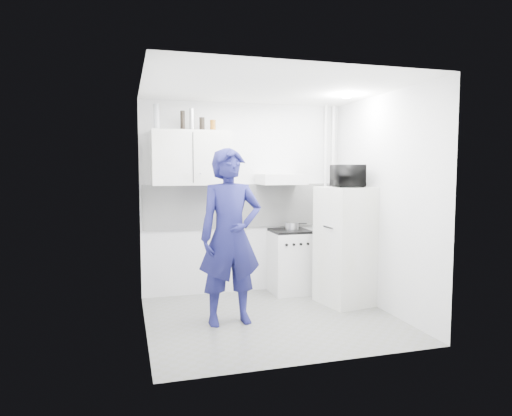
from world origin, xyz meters
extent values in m
plane|color=slate|center=(0.00, 0.00, 0.00)|extent=(2.80, 2.80, 0.00)
plane|color=white|center=(0.00, 0.00, 2.60)|extent=(2.80, 2.80, 0.00)
plane|color=silver|center=(0.00, 1.25, 1.30)|extent=(2.80, 0.00, 2.80)
plane|color=silver|center=(-1.40, 0.00, 1.30)|extent=(0.00, 2.60, 2.60)
plane|color=silver|center=(1.40, 0.00, 1.30)|extent=(0.00, 2.60, 2.60)
imported|color=#181951|center=(-0.48, 0.01, 0.97)|extent=(0.73, 0.50, 1.93)
cube|color=silver|center=(0.59, 1.00, 0.42)|extent=(0.53, 0.53, 0.84)
cube|color=white|center=(1.10, 0.33, 0.74)|extent=(0.72, 0.72, 1.48)
cube|color=black|center=(0.59, 1.00, 0.86)|extent=(0.51, 0.51, 0.03)
cylinder|color=silver|center=(0.61, 0.99, 0.93)|extent=(0.18, 0.18, 0.10)
imported|color=black|center=(1.10, 0.33, 1.62)|extent=(0.56, 0.44, 0.28)
cylinder|color=#B2B7BC|center=(-1.18, 1.07, 2.36)|extent=(0.07, 0.07, 0.32)
cylinder|color=black|center=(-0.85, 1.07, 2.32)|extent=(0.06, 0.06, 0.25)
cylinder|color=silver|center=(-0.74, 1.07, 2.34)|extent=(0.06, 0.06, 0.28)
cylinder|color=black|center=(-0.60, 1.07, 2.29)|extent=(0.07, 0.07, 0.17)
cylinder|color=brown|center=(-0.46, 1.07, 2.27)|extent=(0.07, 0.07, 0.14)
cube|color=white|center=(-0.75, 1.07, 1.85)|extent=(1.00, 0.35, 0.70)
cube|color=silver|center=(0.45, 1.00, 1.57)|extent=(0.60, 0.50, 0.14)
cube|color=white|center=(0.00, 1.24, 1.20)|extent=(2.74, 0.03, 0.60)
cylinder|color=silver|center=(1.30, 1.17, 1.30)|extent=(0.05, 0.05, 2.60)
cylinder|color=silver|center=(1.18, 1.17, 1.30)|extent=(0.04, 0.04, 2.60)
cylinder|color=white|center=(1.00, 0.20, 2.57)|extent=(0.10, 0.10, 0.02)
camera|label=1|loc=(-1.58, -4.83, 1.71)|focal=32.00mm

